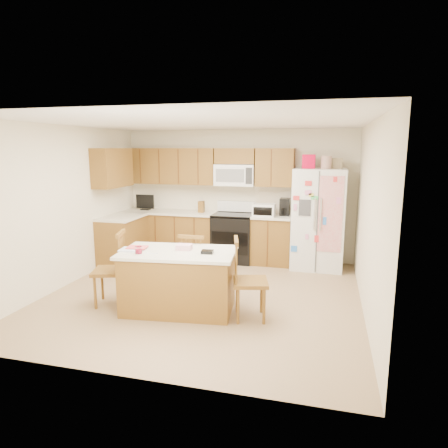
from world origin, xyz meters
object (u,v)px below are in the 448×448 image
(island, at_px, (179,280))
(windsor_chair_left, at_px, (111,270))
(refrigerator, at_px, (318,218))
(windsor_chair_back, at_px, (195,266))
(windsor_chair_right, at_px, (248,281))
(stove, at_px, (234,237))

(island, distance_m, windsor_chair_left, 0.98)
(refrigerator, bearing_deg, windsor_chair_back, -132.01)
(windsor_chair_left, relative_size, windsor_chair_right, 0.99)
(windsor_chair_back, bearing_deg, stove, 86.24)
(refrigerator, xyz_separation_m, windsor_chair_back, (-1.70, -1.89, -0.48))
(stove, height_order, windsor_chair_right, stove)
(windsor_chair_left, height_order, windsor_chair_right, windsor_chair_right)
(stove, relative_size, windsor_chair_left, 1.09)
(island, xyz_separation_m, windsor_chair_back, (0.02, 0.59, 0.03))
(island, bearing_deg, windsor_chair_right, -1.20)
(stove, xyz_separation_m, windsor_chair_left, (-1.13, -2.57, 0.01))
(stove, bearing_deg, windsor_chair_left, -113.71)
(refrigerator, height_order, windsor_chair_right, refrigerator)
(windsor_chair_left, relative_size, windsor_chair_back, 1.11)
(windsor_chair_back, xyz_separation_m, windsor_chair_right, (0.92, -0.61, 0.05))
(refrigerator, bearing_deg, windsor_chair_left, -137.08)
(windsor_chair_left, bearing_deg, windsor_chair_back, 31.98)
(refrigerator, distance_m, windsor_chair_right, 2.65)
(stove, distance_m, windsor_chair_right, 2.68)
(windsor_chair_left, bearing_deg, island, 1.84)
(windsor_chair_left, height_order, windsor_chair_back, windsor_chair_left)
(stove, bearing_deg, windsor_chair_back, -93.76)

